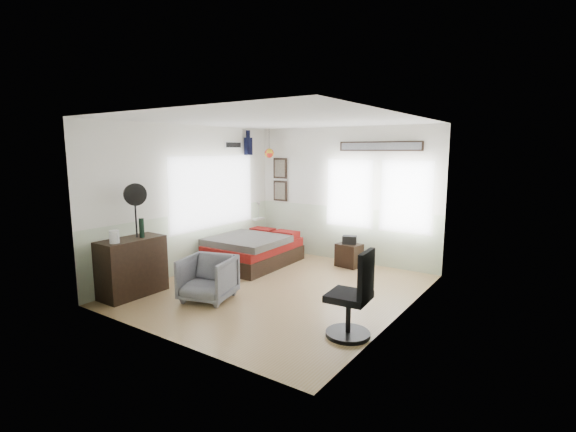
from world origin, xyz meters
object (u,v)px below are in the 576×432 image
object	(u,v)px
nightstand	(349,255)
task_chair	(353,302)
dresser	(132,267)
bed	(253,250)
armchair	(208,278)

from	to	relation	value
nightstand	task_chair	distance (m)	3.15
dresser	task_chair	distance (m)	3.55
nightstand	task_chair	world-z (taller)	task_chair
bed	dresser	xyz separation A→B (m)	(-0.44, -2.44, 0.17)
dresser	armchair	xyz separation A→B (m)	(1.13, 0.51, -0.11)
bed	task_chair	xyz separation A→B (m)	(3.06, -1.87, 0.16)
bed	nightstand	xyz separation A→B (m)	(1.64, 0.94, -0.06)
dresser	nightstand	size ratio (longest dim) A/B	2.23
bed	dresser	bearing A→B (deg)	-101.94
dresser	task_chair	world-z (taller)	task_chair
nightstand	dresser	bearing A→B (deg)	-113.86
bed	task_chair	size ratio (longest dim) A/B	1.70
armchair	task_chair	world-z (taller)	task_chair
dresser	armchair	bearing A→B (deg)	24.06
dresser	armchair	distance (m)	1.25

